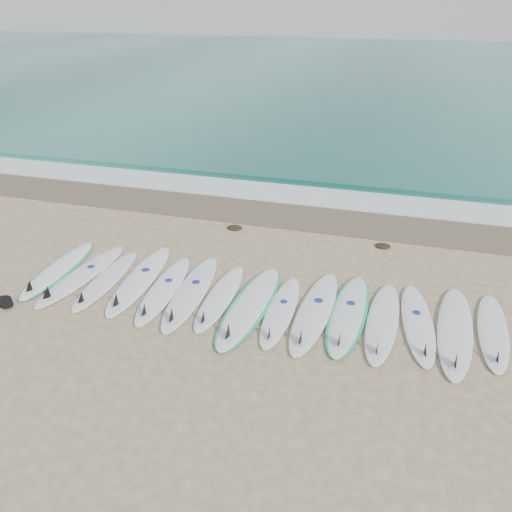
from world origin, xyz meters
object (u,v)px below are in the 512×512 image
(surfboard_7, at_px, (249,306))
(surfboard_14, at_px, (493,332))
(leash_coil, at_px, (3,302))
(surfboard_0, at_px, (57,270))

(surfboard_7, bearing_deg, surfboard_14, 8.27)
(surfboard_7, distance_m, leash_coil, 4.44)
(leash_coil, bearing_deg, surfboard_7, 14.32)
(surfboard_14, height_order, leash_coil, surfboard_14)
(surfboard_0, bearing_deg, surfboard_14, -1.30)
(surfboard_0, xyz_separation_m, surfboard_14, (8.17, 0.16, 0.00))
(surfboard_7, bearing_deg, surfboard_0, -179.60)
(surfboard_14, distance_m, leash_coil, 8.50)
(surfboard_14, bearing_deg, surfboard_0, -175.34)
(surfboard_0, height_order, surfboard_14, surfboard_0)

